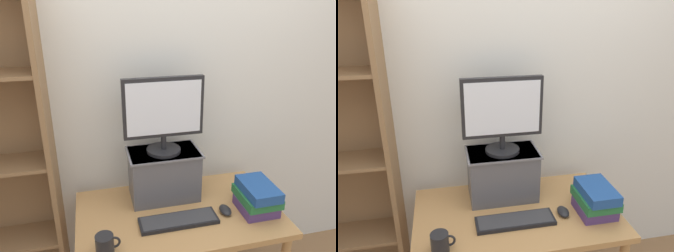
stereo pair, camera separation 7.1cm
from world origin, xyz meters
The scene contains 8 objects.
back_wall centered at (0.00, 0.45, 1.30)m, with size 7.00×0.08×2.60m.
desk centered at (0.00, 0.00, 0.66)m, with size 1.18×0.70×0.75m.
riser_box centered at (-0.05, 0.18, 0.91)m, with size 0.43×0.26×0.31m.
computer_monitor centered at (-0.05, 0.18, 1.31)m, with size 0.47×0.20×0.45m.
keyboard centered at (-0.03, -0.10, 0.77)m, with size 0.44×0.14×0.02m.
computer_mouse centered at (0.26, -0.08, 0.77)m, with size 0.06×0.10×0.04m.
book_stack centered at (0.45, -0.09, 0.84)m, with size 0.21×0.27×0.17m.
coffee_mug centered at (-0.44, -0.24, 0.80)m, with size 0.12×0.09×0.10m.
Camera 1 is at (-0.45, -1.54, 1.92)m, focal length 35.00 mm.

